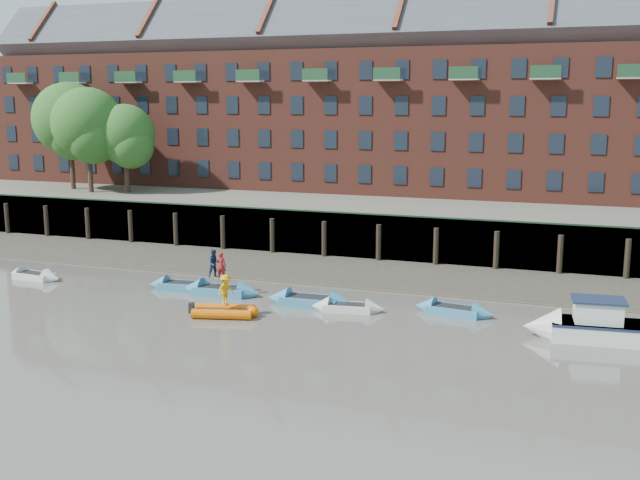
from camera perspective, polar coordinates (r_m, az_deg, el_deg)
The scene contains 18 objects.
ground at distance 33.31m, azimuth -8.93°, elevation -8.93°, with size 220.00×220.00×0.00m, color #605B54.
foreshore at distance 49.22m, azimuth 1.07°, elevation -2.36°, with size 110.00×8.00×0.50m, color #3D382F.
mud_band at distance 46.10m, azimuth -0.27°, elevation -3.26°, with size 110.00×1.60×0.10m, color #4C4336.
river_wall at distance 52.99m, azimuth 2.58°, elevation 0.33°, with size 110.00×1.23×3.30m.
bank_terrace at distance 65.96m, azimuth 6.04°, elevation 2.34°, with size 110.00×28.00×3.20m, color #5E594D.
apartment_terrace at distance 66.27m, azimuth 6.44°, elevation 12.11°, with size 80.60×15.56×20.98m.
tree_cluster at distance 68.38m, azimuth -17.29°, elevation 8.45°, with size 11.76×7.74×9.40m.
rowboat_0 at distance 50.21m, azimuth -20.94°, elevation -2.57°, with size 4.10×1.51×1.16m.
rowboat_2 at distance 45.11m, azimuth -10.37°, elevation -3.45°, with size 4.46×1.74×1.26m.
rowboat_3 at distance 43.54m, azimuth -7.55°, elevation -3.85°, with size 4.87×1.64×1.39m.
rowboat_4 at distance 41.01m, azimuth -0.75°, elevation -4.66°, with size 5.03×1.70×1.44m.
rowboat_5 at distance 39.95m, azimuth 2.12°, elevation -5.16°, with size 4.07×1.70×1.15m.
rowboat_6 at distance 39.96m, azimuth 10.17°, elevation -5.30°, with size 4.43×1.82×1.25m.
rib_tender at distance 39.31m, azimuth -7.13°, elevation -5.42°, with size 3.49×2.29×0.59m.
motor_launch at distance 37.35m, azimuth 19.39°, elevation -6.19°, with size 6.36×2.63×2.56m.
person_rower_a at distance 43.16m, azimuth -7.54°, elevation -1.95°, with size 0.58×0.38×1.59m, color maroon.
person_rower_b at distance 43.66m, azimuth -8.04°, elevation -1.78°, with size 0.80×0.62×1.65m, color #19233F.
person_rib_crew at distance 39.08m, azimuth -7.19°, elevation -3.81°, with size 1.07×0.62×1.66m, color orange.
Camera 1 is at (15.17, -27.49, 11.11)m, focal length 42.00 mm.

